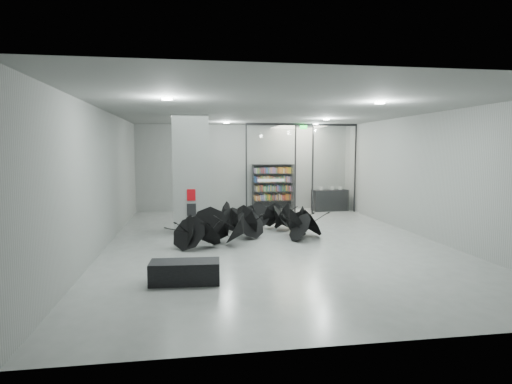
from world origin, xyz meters
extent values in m
plane|color=gray|center=(0.00, 0.00, 0.00)|extent=(14.00, 14.00, 0.00)
cube|color=slate|center=(0.00, 0.00, 4.00)|extent=(10.00, 14.00, 0.02)
cube|color=slate|center=(0.00, 7.00, 2.00)|extent=(10.00, 0.02, 4.00)
cube|color=slate|center=(0.00, -7.00, 2.00)|extent=(10.00, 0.02, 4.00)
cube|color=slate|center=(-5.00, 0.00, 2.00)|extent=(0.02, 14.00, 4.00)
cube|color=slate|center=(5.00, 0.00, 2.00)|extent=(0.02, 14.00, 4.00)
cube|color=slate|center=(-2.50, 2.00, 2.00)|extent=(1.20, 1.20, 4.00)
cube|color=#A50A07|center=(-2.50, 1.38, 1.35)|extent=(0.28, 0.04, 0.38)
cube|color=black|center=(-2.50, 1.38, 0.85)|extent=(0.30, 0.03, 0.42)
cube|color=#0CE533|center=(2.40, 5.30, 3.82)|extent=(0.30, 0.06, 0.15)
cube|color=silver|center=(1.00, 5.50, 2.00)|extent=(2.20, 0.02, 3.95)
cube|color=silver|center=(3.90, 5.50, 2.00)|extent=(2.00, 0.02, 3.95)
cube|color=black|center=(-0.10, 5.50, 2.00)|extent=(0.06, 0.06, 4.00)
cube|color=black|center=(2.10, 5.50, 2.00)|extent=(0.06, 0.06, 4.00)
cube|color=black|center=(2.90, 5.50, 2.00)|extent=(0.06, 0.06, 4.00)
cube|color=black|center=(4.90, 5.50, 2.00)|extent=(0.06, 0.06, 4.00)
cube|color=black|center=(2.40, 5.50, 3.95)|extent=(5.00, 0.08, 0.10)
cube|color=black|center=(-2.66, -3.72, 0.24)|extent=(1.52, 0.73, 0.48)
cube|color=black|center=(3.91, 6.04, 0.49)|extent=(1.68, 0.78, 0.98)
camera|label=1|loc=(-2.51, -12.57, 2.85)|focal=29.30mm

